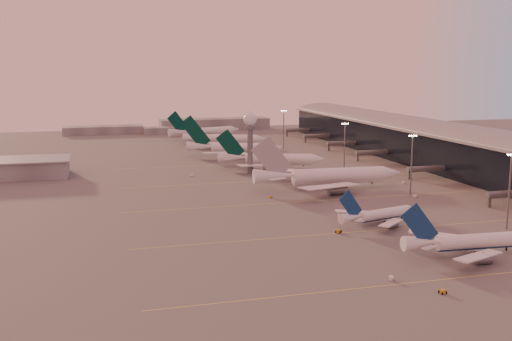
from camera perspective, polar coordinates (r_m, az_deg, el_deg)
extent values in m
plane|color=#5D5B5A|center=(178.78, 7.82, -6.88)|extent=(700.00, 700.00, 0.00)
cube|color=#E7DD51|center=(164.88, 22.52, -9.01)|extent=(180.00, 0.25, 0.02)
cube|color=#E7DD51|center=(200.50, 14.63, -5.27)|extent=(180.00, 0.25, 0.02)
cube|color=#E7DD51|center=(239.30, 9.27, -2.63)|extent=(180.00, 0.25, 0.02)
cube|color=#E7DD51|center=(279.96, 5.44, -0.73)|extent=(180.00, 0.25, 0.02)
cube|color=#E7DD51|center=(326.48, 2.33, 0.82)|extent=(180.00, 0.25, 0.02)
cube|color=black|center=(322.79, 17.89, 1.86)|extent=(36.00, 360.00, 18.00)
cylinder|color=gray|center=(321.74, 17.97, 3.44)|extent=(10.08, 360.00, 10.08)
cube|color=gray|center=(321.72, 17.97, 3.48)|extent=(40.00, 362.00, 0.80)
cylinder|color=slate|center=(242.95, 23.24, -2.04)|extent=(22.00, 2.80, 2.80)
cube|color=slate|center=(237.36, 21.31, -2.75)|extent=(1.20, 1.20, 4.40)
cylinder|color=slate|center=(289.59, 16.12, 0.18)|extent=(22.00, 2.80, 2.80)
cube|color=slate|center=(284.91, 14.38, -0.37)|extent=(1.20, 1.20, 4.40)
cylinder|color=slate|center=(337.97, 11.19, 1.71)|extent=(22.00, 2.80, 2.80)
cube|color=slate|center=(333.97, 9.64, 1.27)|extent=(1.20, 1.20, 4.40)
cylinder|color=slate|center=(375.65, 8.34, 2.60)|extent=(22.00, 2.80, 2.80)
cube|color=slate|center=(372.06, 6.91, 2.20)|extent=(1.20, 1.20, 4.40)
cylinder|color=slate|center=(414.16, 6.01, 3.32)|extent=(22.00, 2.80, 2.80)
cube|color=slate|center=(410.91, 4.70, 2.96)|extent=(1.20, 1.20, 4.40)
cylinder|color=slate|center=(451.42, 4.16, 3.88)|extent=(22.00, 2.80, 2.80)
cube|color=slate|center=(448.43, 2.95, 3.56)|extent=(1.20, 1.20, 4.40)
cylinder|color=slate|center=(289.43, -0.57, 1.86)|extent=(2.60, 2.60, 22.00)
cylinder|color=slate|center=(288.06, -0.57, 4.13)|extent=(5.20, 5.20, 1.20)
sphere|color=white|center=(287.70, -0.57, 4.90)|extent=(6.40, 6.40, 6.40)
cylinder|color=slate|center=(287.40, -0.57, 5.64)|extent=(0.16, 0.16, 2.00)
cylinder|color=slate|center=(205.24, 22.98, -1.81)|extent=(0.56, 0.56, 25.00)
cube|color=slate|center=(203.32, 23.20, 1.51)|extent=(3.60, 0.25, 0.25)
sphere|color=#FFEABF|center=(202.44, 22.86, 1.38)|extent=(0.56, 0.56, 0.56)
sphere|color=#FFEABF|center=(203.06, 23.08, 1.39)|extent=(0.56, 0.56, 0.56)
cylinder|color=slate|center=(248.36, 14.60, 0.56)|extent=(0.56, 0.56, 25.00)
cube|color=slate|center=(246.77, 14.72, 3.31)|extent=(3.60, 0.25, 0.25)
sphere|color=#FFEABF|center=(246.07, 14.41, 3.22)|extent=(0.56, 0.56, 0.56)
sphere|color=#FFEABF|center=(246.57, 14.61, 3.22)|extent=(0.56, 0.56, 0.56)
sphere|color=#FFEABF|center=(247.07, 14.81, 3.22)|extent=(0.56, 0.56, 0.56)
sphere|color=#FFEABF|center=(247.57, 15.02, 3.23)|extent=(0.56, 0.56, 0.56)
cylinder|color=slate|center=(294.67, 8.43, 2.19)|extent=(0.56, 0.56, 25.00)
cube|color=slate|center=(293.33, 8.49, 4.52)|extent=(3.60, 0.25, 0.25)
sphere|color=#FFEABF|center=(292.77, 8.22, 4.43)|extent=(0.56, 0.56, 0.56)
sphere|color=#FFEABF|center=(293.17, 8.40, 4.44)|extent=(0.56, 0.56, 0.56)
sphere|color=#FFEABF|center=(293.57, 8.58, 4.44)|extent=(0.56, 0.56, 0.56)
sphere|color=#FFEABF|center=(293.98, 8.76, 4.44)|extent=(0.56, 0.56, 0.56)
cylinder|color=slate|center=(377.54, 2.64, 3.95)|extent=(0.56, 0.56, 25.00)
cube|color=slate|center=(376.50, 2.66, 5.77)|extent=(3.60, 0.25, 0.25)
sphere|color=#FFEABF|center=(376.07, 2.44, 5.70)|extent=(0.56, 0.56, 0.56)
sphere|color=#FFEABF|center=(376.38, 2.59, 5.71)|extent=(0.56, 0.56, 0.56)
sphere|color=#FFEABF|center=(376.69, 2.73, 5.71)|extent=(0.56, 0.56, 0.56)
sphere|color=#FFEABF|center=(377.00, 2.88, 5.71)|extent=(0.56, 0.56, 0.56)
cube|color=slate|center=(479.60, -14.35, 3.77)|extent=(60.00, 18.00, 6.00)
cube|color=slate|center=(499.10, -3.97, 4.45)|extent=(90.00, 20.00, 9.00)
cube|color=slate|center=(473.23, -8.25, 3.83)|extent=(40.00, 15.00, 5.00)
cylinder|color=white|center=(176.78, 20.33, -6.49)|extent=(24.22, 5.59, 4.09)
cylinder|color=navy|center=(177.03, 20.31, -6.77)|extent=(23.66, 4.42, 2.94)
cone|color=white|center=(168.38, 15.38, -6.84)|extent=(10.30, 4.71, 4.09)
cube|color=white|center=(165.81, 20.42, -7.82)|extent=(17.48, 10.83, 1.28)
cylinder|color=slate|center=(169.79, 20.80, -8.09)|extent=(4.80, 2.94, 2.66)
cube|color=slate|center=(169.45, 20.82, -7.72)|extent=(0.34, 0.29, 1.63)
cube|color=white|center=(182.34, 17.07, -6.05)|extent=(16.90, 12.53, 1.28)
cylinder|color=slate|center=(182.27, 18.21, -6.72)|extent=(4.80, 2.94, 2.66)
cube|color=slate|center=(181.96, 18.23, -6.37)|extent=(0.34, 0.29, 1.63)
cube|color=navy|center=(166.81, 15.31, -5.19)|extent=(11.22, 1.08, 12.18)
cube|color=white|center=(164.44, 16.14, -7.25)|extent=(4.96, 3.38, 0.27)
cube|color=white|center=(172.34, 14.69, -6.39)|extent=(4.90, 3.81, 0.27)
cylinder|color=black|center=(182.46, 22.73, -7.06)|extent=(0.54, 0.54, 1.08)
cylinder|color=black|center=(178.47, 19.35, -7.19)|extent=(1.21, 0.61, 1.18)
cylinder|color=black|center=(174.63, 20.15, -7.61)|extent=(1.21, 0.61, 1.18)
cylinder|color=white|center=(203.33, 12.16, -4.15)|extent=(20.20, 8.39, 3.40)
cylinder|color=navy|center=(203.52, 12.15, -4.36)|extent=(19.57, 7.37, 2.45)
cone|color=white|center=(211.38, 14.56, -3.72)|extent=(4.61, 4.28, 3.40)
cone|color=white|center=(194.18, 9.05, -4.58)|extent=(8.98, 5.43, 3.40)
cube|color=white|center=(194.29, 12.74, -5.01)|extent=(12.89, 12.28, 1.07)
cylinder|color=slate|center=(197.70, 12.85, -5.22)|extent=(4.31, 3.13, 2.21)
cube|color=slate|center=(197.45, 12.86, -4.95)|extent=(0.32, 0.29, 1.36)
cube|color=white|center=(206.44, 9.58, -4.03)|extent=(14.85, 6.57, 1.07)
cylinder|color=slate|center=(206.88, 10.44, -4.47)|extent=(4.31, 3.13, 2.21)
cube|color=slate|center=(206.65, 10.44, -4.21)|extent=(0.32, 0.29, 1.36)
cube|color=navy|center=(192.93, 8.99, -3.39)|extent=(9.11, 2.69, 10.14)
cube|color=white|center=(191.30, 9.79, -4.80)|extent=(3.88, 3.63, 0.22)
cube|color=white|center=(197.09, 8.35, -4.33)|extent=(4.08, 2.18, 0.22)
cylinder|color=black|center=(208.96, 13.68, -4.49)|extent=(0.45, 0.45, 0.90)
cylinder|color=black|center=(204.25, 11.43, -4.72)|extent=(1.07, 0.68, 0.99)
cylinder|color=black|center=(201.43, 12.17, -4.96)|extent=(1.07, 0.68, 0.99)
cylinder|color=white|center=(257.40, 7.87, -0.73)|extent=(40.62, 8.54, 6.30)
cylinder|color=white|center=(257.66, 7.87, -1.04)|extent=(39.71, 6.73, 4.54)
cone|color=white|center=(266.53, 12.74, -0.52)|extent=(8.14, 6.73, 6.30)
cone|color=white|center=(248.99, 1.68, -0.81)|extent=(17.24, 7.23, 6.30)
cube|color=white|center=(238.85, 7.02, -1.80)|extent=(29.09, 18.23, 1.87)
cylinder|color=slate|center=(244.64, 7.78, -2.15)|extent=(8.02, 4.52, 4.10)
cube|color=slate|center=(244.34, 7.79, -1.82)|extent=(0.32, 0.27, 2.52)
cube|color=white|center=(270.16, 4.69, -0.41)|extent=(28.23, 20.73, 1.87)
cylinder|color=slate|center=(268.36, 5.93, -1.05)|extent=(8.02, 4.52, 4.10)
cube|color=slate|center=(268.09, 5.93, -0.75)|extent=(0.32, 0.27, 2.52)
cube|color=#95979B|center=(247.53, 1.49, 0.87)|extent=(17.46, 1.33, 18.70)
cube|color=white|center=(241.45, 2.04, -1.11)|extent=(8.33, 5.72, 0.25)
cube|color=white|center=(256.35, 1.19, -0.47)|extent=(8.24, 6.36, 0.25)
cylinder|color=black|center=(263.71, 10.98, -1.42)|extent=(0.51, 0.51, 1.02)
cylinder|color=black|center=(259.10, 7.01, -1.50)|extent=(1.14, 0.57, 1.12)
cylinder|color=black|center=(254.97, 7.34, -1.69)|extent=(1.14, 0.57, 1.12)
cylinder|color=white|center=(305.27, 2.14, 0.91)|extent=(33.68, 15.30, 5.42)
cylinder|color=white|center=(305.46, 2.14, 0.69)|extent=(32.58, 13.65, 3.90)
cone|color=white|center=(305.93, 5.90, 0.89)|extent=(7.84, 7.13, 5.42)
cone|color=white|center=(306.10, -2.33, 1.06)|extent=(15.07, 9.42, 5.42)
cube|color=white|center=(291.59, 0.51, 0.31)|extent=(25.02, 9.99, 1.60)
cylinder|color=slate|center=(295.17, 1.33, -0.02)|extent=(7.27, 5.32, 3.52)
cube|color=slate|center=(294.95, 1.33, 0.23)|extent=(0.34, 0.31, 2.17)
cube|color=white|center=(319.50, 0.66, 1.15)|extent=(21.12, 21.38, 1.60)
cylinder|color=slate|center=(316.46, 1.39, 0.65)|extent=(7.27, 5.32, 3.52)
cube|color=slate|center=(316.26, 1.39, 0.88)|extent=(0.34, 0.31, 2.17)
cube|color=#023229|center=(305.23, -2.47, 2.27)|extent=(14.32, 4.81, 16.04)
cube|color=white|center=(299.69, -2.47, 0.90)|extent=(6.79, 3.37, 0.23)
cube|color=white|center=(312.51, -2.28, 1.27)|extent=(6.40, 6.25, 0.23)
cylinder|color=black|center=(306.08, 4.53, 0.27)|extent=(0.47, 0.47, 0.93)
cylinder|color=black|center=(307.84, 1.64, 0.37)|extent=(1.12, 0.76, 1.03)
cylinder|color=black|center=(303.79, 1.63, 0.24)|extent=(1.12, 0.76, 1.03)
cylinder|color=white|center=(347.55, -1.45, 2.02)|extent=(34.28, 15.25, 5.51)
cylinder|color=white|center=(347.72, -1.45, 1.82)|extent=(33.17, 13.57, 3.97)
cone|color=white|center=(347.07, 1.91, 2.01)|extent=(7.93, 7.20, 5.51)
cone|color=white|center=(349.58, -5.43, 2.14)|extent=(15.31, 9.45, 5.51)
cube|color=white|center=(334.05, -3.02, 1.52)|extent=(25.44, 10.38, 1.63)
cylinder|color=slate|center=(337.43, -2.27, 1.22)|extent=(7.37, 5.36, 3.58)
cube|color=slate|center=(337.23, -2.27, 1.44)|extent=(0.34, 0.31, 2.20)
cube|color=white|center=(362.42, -2.66, 2.18)|extent=(21.60, 21.60, 1.63)
cylinder|color=slate|center=(359.09, -2.03, 1.75)|extent=(7.37, 5.36, 3.58)
cube|color=slate|center=(358.91, -2.03, 1.95)|extent=(0.34, 0.31, 2.20)
cube|color=#023229|center=(348.85, -5.56, 3.21)|extent=(14.59, 4.75, 16.30)
cube|color=white|center=(343.09, -5.60, 2.01)|extent=(6.92, 3.48, 0.24)
cube|color=white|center=(356.10, -5.34, 2.30)|extent=(6.53, 6.32, 0.24)
cylinder|color=black|center=(347.58, 0.69, 1.45)|extent=(0.47, 0.47, 0.95)
cylinder|color=black|center=(350.24, -1.88, 1.52)|extent=(1.14, 0.76, 1.04)
cylinder|color=black|center=(346.12, -1.92, 1.42)|extent=(1.14, 0.76, 1.04)
cylinder|color=white|center=(391.56, -2.46, 2.89)|extent=(33.67, 16.02, 5.44)
cylinder|color=white|center=(391.71, -2.46, 2.71)|extent=(32.54, 14.36, 3.92)
cone|color=white|center=(390.02, 0.48, 2.87)|extent=(7.93, 7.25, 5.44)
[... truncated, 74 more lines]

